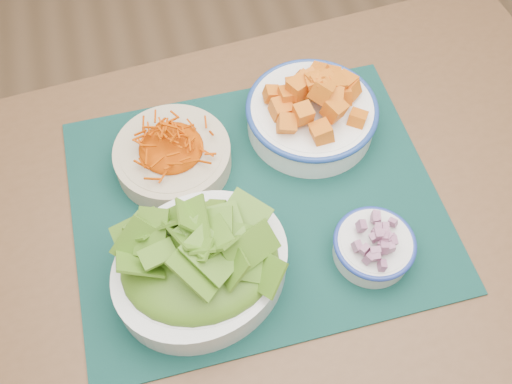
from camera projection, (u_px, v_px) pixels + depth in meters
ground at (325, 241)px, 1.74m from camera, size 4.00×4.00×0.00m
table at (294, 230)px, 1.03m from camera, size 1.21×0.85×0.75m
placemat at (256, 202)px, 0.94m from camera, size 0.60×0.49×0.00m
carrot_bowl at (172, 153)px, 0.95m from camera, size 0.20×0.20×0.07m
squash_bowl at (312, 107)px, 0.97m from camera, size 0.28×0.28×0.12m
lettuce_bowl at (200, 262)px, 0.82m from camera, size 0.33×0.31×0.12m
onion_bowl at (374, 244)px, 0.86m from camera, size 0.14×0.14×0.07m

